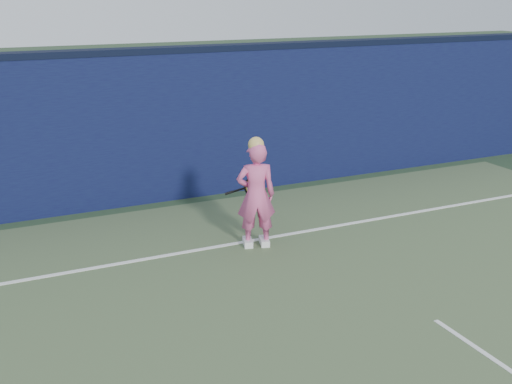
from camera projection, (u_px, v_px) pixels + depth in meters
name	position (u px, v px, depth m)	size (l,w,h in m)	color
ground	(504.00, 367.00, 6.22)	(80.00, 80.00, 0.00)	#243A23
backstop_wall	(238.00, 121.00, 11.46)	(24.00, 0.40, 2.50)	#0C0E36
wall_cap	(237.00, 47.00, 11.07)	(24.00, 0.42, 0.10)	black
player	(256.00, 195.00, 8.96)	(0.63, 0.50, 1.59)	#DC5591
racket	(252.00, 187.00, 9.37)	(0.56, 0.23, 0.31)	black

